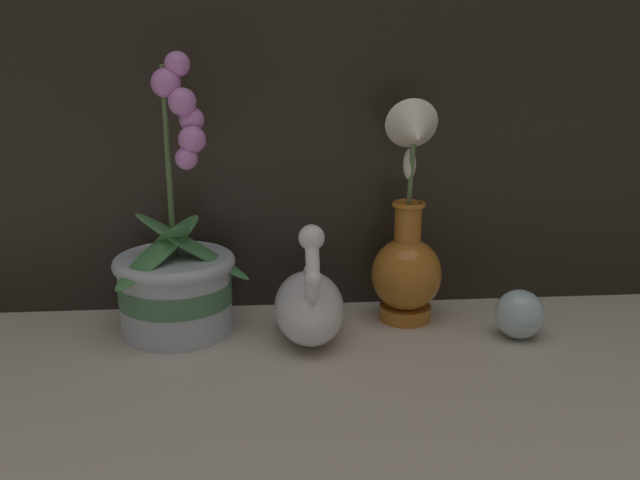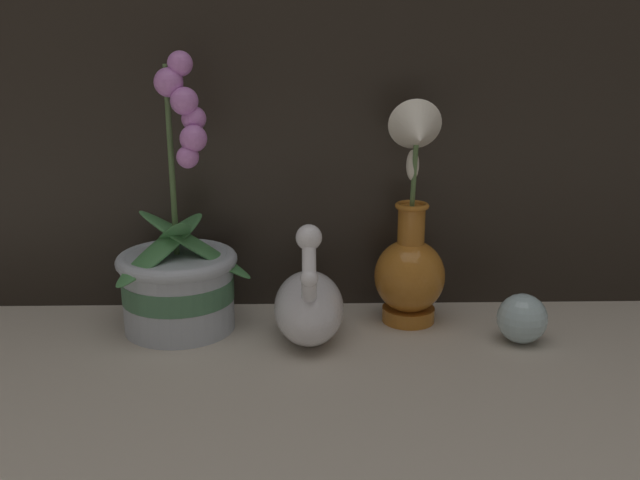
# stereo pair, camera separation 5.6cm
# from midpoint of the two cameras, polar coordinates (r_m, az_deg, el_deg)

# --- Properties ---
(ground_plane) EXTENTS (2.80, 2.80, 0.00)m
(ground_plane) POSITION_cam_midpoint_polar(r_m,az_deg,el_deg) (0.95, 3.26, -10.64)
(ground_plane) COLOR #BCB2A3
(orchid_potted_plant) EXTENTS (0.20, 0.21, 0.39)m
(orchid_potted_plant) POSITION_cam_midpoint_polar(r_m,az_deg,el_deg) (1.08, -9.27, -2.61)
(orchid_potted_plant) COLOR #B2BCCC
(orchid_potted_plant) RESTS_ON ground_plane
(swan_figurine) EXTENTS (0.10, 0.18, 0.18)m
(swan_figurine) POSITION_cam_midpoint_polar(r_m,az_deg,el_deg) (1.04, 0.70, -4.85)
(swan_figurine) COLOR white
(swan_figurine) RESTS_ON ground_plane
(blue_vase) EXTENTS (0.10, 0.12, 0.33)m
(blue_vase) POSITION_cam_midpoint_polar(r_m,az_deg,el_deg) (1.09, 8.42, -0.81)
(blue_vase) COLOR #B26B23
(blue_vase) RESTS_ON ground_plane
(glass_sphere) EXTENTS (0.07, 0.07, 0.07)m
(glass_sphere) POSITION_cam_midpoint_polar(r_m,az_deg,el_deg) (1.08, 16.61, -5.77)
(glass_sphere) COLOR silver
(glass_sphere) RESTS_ON ground_plane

